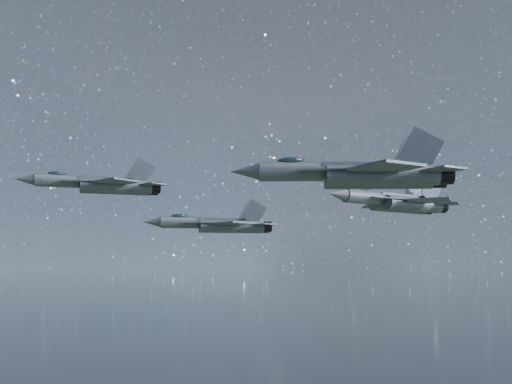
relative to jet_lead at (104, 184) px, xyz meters
name	(u,v)px	position (x,y,z in m)	size (l,w,h in m)	color
jet_lead	(104,184)	(0.00, 0.00, 0.00)	(15.44, 11.01, 3.94)	#3A4149
jet_left	(221,225)	(18.70, 21.44, -2.43)	(20.02, 13.92, 5.03)	#3A4149
jet_right	(362,174)	(16.94, -25.84, -1.89)	(17.03, 11.34, 4.33)	#3A4149
jet_slot	(398,202)	(35.26, -1.13, -0.78)	(19.84, 13.38, 5.00)	#3A4149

